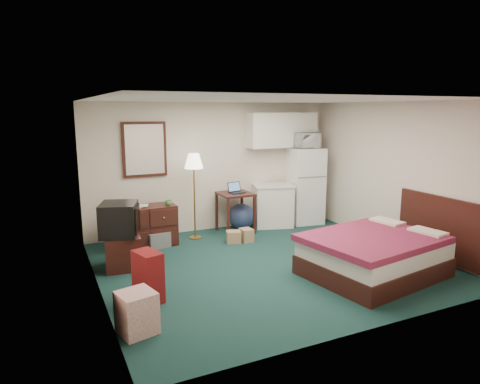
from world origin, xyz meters
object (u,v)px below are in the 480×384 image
desk (235,213)px  kitchen_counter (273,206)px  fridge (305,186)px  dresser (145,226)px  suitcase (148,277)px  floor_lamp (194,197)px  bed (374,255)px  tv_stand (123,252)px

desk → kitchen_counter: (0.89, 0.09, 0.02)m
desk → kitchen_counter: bearing=5.1°
desk → fridge: (1.64, 0.06, 0.40)m
dresser → kitchen_counter: 2.68m
suitcase → desk: bearing=29.0°
floor_lamp → kitchen_counter: 1.78m
desk → suitcase: (-2.26, -2.33, -0.07)m
fridge → suitcase: (-3.91, -2.39, -0.47)m
fridge → desk: bearing=-169.6°
dresser → floor_lamp: bearing=2.5°
suitcase → fridge: bearing=14.6°
kitchen_counter → fridge: bearing=14.1°
bed → suitcase: size_ratio=2.87×
desk → kitchen_counter: kitchen_counter is taller
fridge → suitcase: fridge is taller
fridge → tv_stand: bearing=-156.3°
floor_lamp → bed: size_ratio=0.86×
dresser → tv_stand: dresser is taller
tv_stand → suitcase: bearing=-79.7°
floor_lamp → fridge: (2.49, 0.11, -0.00)m
floor_lamp → tv_stand: floor_lamp is taller
dresser → tv_stand: 1.06m
fridge → bed: 3.06m
suitcase → tv_stand: bearing=76.6°
kitchen_counter → suitcase: (-3.15, -2.42, -0.09)m
kitchen_counter → bed: (-0.01, -2.96, -0.12)m
desk → bed: bearing=-73.5°
fridge → kitchen_counter: bearing=-173.9°
tv_stand → desk: bearing=30.7°
kitchen_counter → tv_stand: kitchen_counter is taller
fridge → tv_stand: 4.17m
floor_lamp → suitcase: 2.72m
kitchen_counter → dresser: bearing=-158.8°
dresser → suitcase: (-0.47, -2.20, -0.04)m
dresser → tv_stand: (-0.55, -0.90, -0.10)m
kitchen_counter → suitcase: size_ratio=1.29×
dresser → kitchen_counter: kitchen_counter is taller
bed → dresser: bearing=125.3°
floor_lamp → bed: (1.73, -2.82, -0.50)m
desk → fridge: 1.69m
floor_lamp → kitchen_counter: (1.73, 0.14, -0.38)m
dresser → bed: 3.82m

